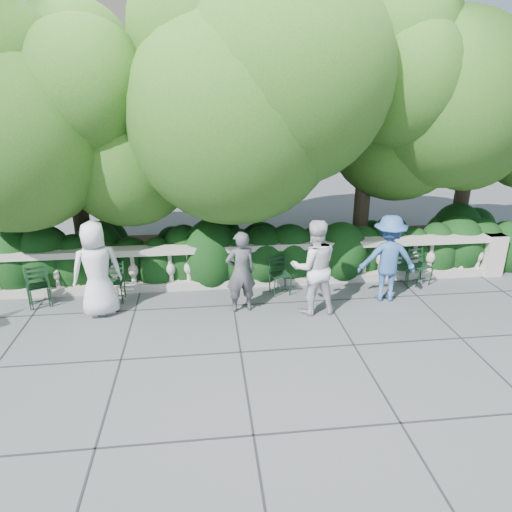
{
  "coord_description": "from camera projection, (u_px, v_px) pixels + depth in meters",
  "views": [
    {
      "loc": [
        -1.01,
        -7.72,
        4.26
      ],
      "look_at": [
        0.0,
        1.0,
        1.0
      ],
      "focal_mm": 32.0,
      "sensor_mm": 36.0,
      "label": 1
    }
  ],
  "objects": [
    {
      "name": "person_casual_man",
      "position": [
        314.0,
        267.0,
        8.89
      ],
      "size": [
        0.94,
        0.74,
        1.91
      ],
      "primitive_type": "imported",
      "rotation": [
        0.0,
        0.0,
        3.16
      ],
      "color": "silver",
      "rests_on": "ground"
    },
    {
      "name": "ground",
      "position": [
        262.0,
        323.0,
        8.78
      ],
      "size": [
        90.0,
        90.0,
        0.0
      ],
      "primitive_type": "plane",
      "color": "#494C50",
      "rests_on": "ground"
    },
    {
      "name": "tree_canopy",
      "position": [
        275.0,
        101.0,
        10.45
      ],
      "size": [
        15.04,
        6.52,
        6.78
      ],
      "color": "#3F3023",
      "rests_on": "ground"
    },
    {
      "name": "chair_b",
      "position": [
        41.0,
        309.0,
        9.33
      ],
      "size": [
        0.57,
        0.6,
        0.84
      ],
      "primitive_type": null,
      "rotation": [
        0.0,
        0.0,
        0.33
      ],
      "color": "black",
      "rests_on": "ground"
    },
    {
      "name": "balustrade",
      "position": [
        252.0,
        265.0,
        10.28
      ],
      "size": [
        12.0,
        0.44,
        1.0
      ],
      "color": "#9E998E",
      "rests_on": "ground"
    },
    {
      "name": "chair_a",
      "position": [
        43.0,
        308.0,
        9.34
      ],
      "size": [
        0.58,
        0.61,
        0.84
      ],
      "primitive_type": null,
      "rotation": [
        0.0,
        0.0,
        0.37
      ],
      "color": "black",
      "rests_on": "ground"
    },
    {
      "name": "chair_d",
      "position": [
        399.0,
        289.0,
        10.26
      ],
      "size": [
        0.56,
        0.59,
        0.84
      ],
      "primitive_type": null,
      "rotation": [
        0.0,
        0.0,
        -0.29
      ],
      "color": "black",
      "rests_on": "ground"
    },
    {
      "name": "person_woman_grey",
      "position": [
        241.0,
        272.0,
        8.99
      ],
      "size": [
        0.67,
        0.51,
        1.67
      ],
      "primitive_type": "imported",
      "rotation": [
        0.0,
        0.0,
        3.33
      ],
      "color": "#46464B",
      "rests_on": "ground"
    },
    {
      "name": "chair_c",
      "position": [
        114.0,
        304.0,
        9.53
      ],
      "size": [
        0.45,
        0.49,
        0.84
      ],
      "primitive_type": null,
      "rotation": [
        0.0,
        0.0,
        -0.02
      ],
      "color": "black",
      "rests_on": "ground"
    },
    {
      "name": "chair_f",
      "position": [
        422.0,
        286.0,
        10.38
      ],
      "size": [
        0.55,
        0.58,
        0.84
      ],
      "primitive_type": null,
      "rotation": [
        0.0,
        0.0,
        0.26
      ],
      "color": "black",
      "rests_on": "ground"
    },
    {
      "name": "person_businessman",
      "position": [
        97.0,
        269.0,
        8.8
      ],
      "size": [
        1.07,
        0.86,
        1.91
      ],
      "primitive_type": "imported",
      "rotation": [
        0.0,
        0.0,
        3.44
      ],
      "color": "silver",
      "rests_on": "ground"
    },
    {
      "name": "shrub_hedge",
      "position": [
        247.0,
        266.0,
        11.57
      ],
      "size": [
        15.0,
        2.6,
        1.7
      ],
      "primitive_type": null,
      "color": "black",
      "rests_on": "ground"
    },
    {
      "name": "person_older_blue",
      "position": [
        388.0,
        258.0,
        9.45
      ],
      "size": [
        1.27,
        0.84,
        1.84
      ],
      "primitive_type": "imported",
      "rotation": [
        0.0,
        0.0,
        3.0
      ],
      "color": "#305691",
      "rests_on": "ground"
    },
    {
      "name": "chair_e",
      "position": [
        282.0,
        296.0,
        9.88
      ],
      "size": [
        0.51,
        0.55,
        0.84
      ],
      "primitive_type": null,
      "rotation": [
        0.0,
        0.0,
        0.17
      ],
      "color": "black",
      "rests_on": "ground"
    }
  ]
}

